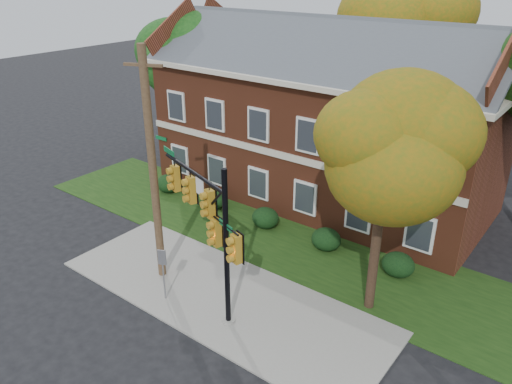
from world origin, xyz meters
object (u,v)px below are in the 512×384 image
Objects in this scene: hedge_left at (213,199)px; traffic_signal at (210,220)px; tree_left_rear at (179,60)px; tree_far_rear at (413,23)px; hedge_center at (265,218)px; apartment_building at (324,109)px; hedge_right at (326,239)px; sign_post at (163,267)px; hedge_far_right at (398,265)px; hedge_far_left at (168,184)px; tree_near_right at (392,146)px; utility_pole at (153,170)px.

traffic_signal is at bearing -48.09° from hedge_left.
tree_far_rear is (11.07, 8.96, 2.16)m from tree_left_rear.
hedge_left is 1.00× the size of hedge_center.
hedge_right is at bearing -56.33° from apartment_building.
tree_far_rear is at bearing 69.71° from hedge_left.
tree_far_rear is 5.02× the size of sign_post.
hedge_right is at bearing 97.25° from traffic_signal.
traffic_signal is (5.74, -6.39, 3.30)m from hedge_left.
apartment_building is at bearing 67.54° from sign_post.
hedge_right is 7.30m from traffic_signal.
tree_left_rear is 1.44× the size of traffic_signal.
hedge_center is at bearing 68.96° from sign_post.
traffic_signal is (-4.76, -6.39, 3.30)m from hedge_far_right.
hedge_center is 3.50m from hedge_right.
hedge_right is 0.12× the size of tree_far_rear.
hedge_far_right is (14.00, 0.00, 0.00)m from hedge_far_left.
hedge_far_left is 0.16× the size of tree_near_right.
traffic_signal is (11.97, -10.53, -2.86)m from tree_left_rear.
hedge_far_left is at bearing 163.72° from traffic_signal.
tree_left_rear is 0.77× the size of tree_far_rear.
hedge_center is 0.61× the size of sign_post.
apartment_building is 13.43× the size of hedge_right.
tree_left_rear is 16.06m from sign_post.
hedge_right is at bearing 0.00° from hedge_far_left.
tree_far_rear is 21.59m from sign_post.
sign_post is (-1.82, -0.81, -2.27)m from traffic_signal.
tree_left_rear is at bearing 166.11° from hedge_far_right.
tree_far_rear is at bearing 57.50° from hedge_far_left.
apartment_building is at bearing 36.89° from hedge_far_left.
hedge_far_right is at bearing 71.73° from traffic_signal.
sign_post is (0.42, -7.21, 1.03)m from hedge_center.
hedge_far_right is at bearing 0.00° from hedge_center.
hedge_far_left is 17.61m from tree_far_rear.
hedge_left is 9.69m from tree_left_rear.
hedge_far_right is 9.81m from sign_post.
hedge_far_right is 0.15× the size of utility_pole.
hedge_far_left is 15.75m from tree_near_right.
traffic_signal reaches higher than hedge_far_left.
apartment_building reaches higher than hedge_far_right.
hedge_center is 1.00× the size of hedge_right.
utility_pole is at bearing -166.83° from traffic_signal.
hedge_center is at bearing -23.04° from tree_left_rear.
tree_near_right reaches higher than hedge_far_right.
hedge_far_left is at bearing -56.58° from tree_left_rear.
tree_near_right is at bearing 8.33° from sign_post.
hedge_far_left is 14.00m from hedge_far_right.
apartment_building reaches higher than hedge_center.
hedge_left is 1.00× the size of hedge_right.
sign_post is (-6.58, -7.21, 1.03)m from hedge_far_right.
hedge_far_left is at bearing -122.50° from tree_far_rear.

